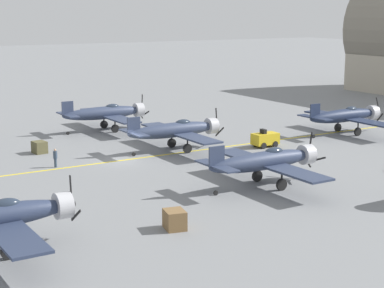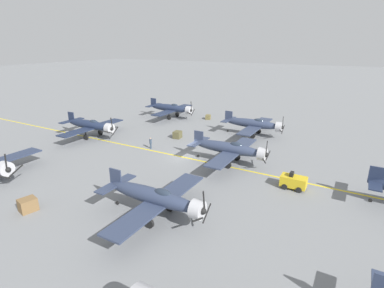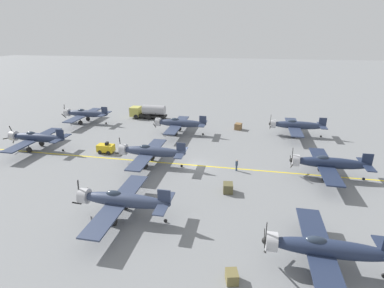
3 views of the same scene
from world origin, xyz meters
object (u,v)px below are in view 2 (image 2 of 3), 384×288
supply_crate_outboard (177,135)px  airplane_near_center (91,125)px  airplane_mid_center (230,149)px  supply_crate_by_tanker (28,205)px  airplane_mid_left (254,124)px  ground_crew_walking (151,143)px  tow_tractor (293,181)px  airplane_near_left (172,108)px  supply_crate_mid_lane (208,117)px  airplane_mid_right (156,197)px

supply_crate_outboard → airplane_near_center: bearing=-62.2°
airplane_mid_center → supply_crate_by_tanker: airplane_mid_center is taller
airplane_mid_left → airplane_mid_center: (13.14, 1.40, 0.00)m
ground_crew_walking → tow_tractor: bearing=82.7°
airplane_near_left → supply_crate_mid_lane: 7.61m
supply_crate_mid_lane → supply_crate_outboard: 13.75m
airplane_mid_center → tow_tractor: bearing=85.0°
supply_crate_mid_lane → supply_crate_outboard: size_ratio=0.80×
ground_crew_walking → supply_crate_mid_lane: ground_crew_walking is taller
airplane_mid_center → supply_crate_mid_lane: 23.48m
airplane_near_left → supply_crate_outboard: size_ratio=8.89×
airplane_mid_right → airplane_near_center: size_ratio=1.00×
supply_crate_outboard → supply_crate_mid_lane: bearing=-174.0°
airplane_near_left → ground_crew_walking: airplane_near_left is taller
ground_crew_walking → supply_crate_mid_lane: 19.87m
airplane_mid_left → tow_tractor: airplane_mid_left is taller
supply_crate_by_tanker → supply_crate_outboard: bearing=-179.7°
airplane_near_center → supply_crate_outboard: size_ratio=8.89×
airplane_mid_center → ground_crew_walking: (0.34, -12.19, -1.13)m
airplane_mid_left → airplane_mid_center: size_ratio=1.00×
tow_tractor → airplane_mid_center: bearing=-109.6°
airplane_mid_left → ground_crew_walking: airplane_mid_left is taller
supply_crate_mid_lane → ground_crew_walking: bearing=2.3°
airplane_mid_left → airplane_near_left: airplane_mid_left is taller
airplane_mid_right → ground_crew_walking: airplane_mid_right is taller
airplane_mid_left → airplane_near_left: 18.90m
ground_crew_walking → airplane_mid_left: bearing=141.3°
airplane_near_left → ground_crew_walking: (17.16, 7.75, -1.13)m
airplane_mid_left → airplane_near_center: airplane_mid_left is taller
supply_crate_by_tanker → supply_crate_outboard: (-25.33, -0.11, -0.04)m
airplane_mid_center → supply_crate_by_tanker: size_ratio=8.35×
airplane_near_center → ground_crew_walking: airplane_near_center is taller
airplane_mid_right → supply_crate_mid_lane: size_ratio=11.10×
airplane_near_center → tow_tractor: (2.34, 32.27, -1.22)m
airplane_mid_right → airplane_near_center: airplane_near_center is taller
tow_tractor → ground_crew_walking: tow_tractor is taller
supply_crate_mid_lane → tow_tractor: bearing=43.6°
supply_crate_outboard → airplane_mid_left: bearing=125.8°
airplane_near_center → airplane_mid_right: bearing=47.8°
airplane_mid_right → airplane_near_center: 27.12m
supply_crate_mid_lane → supply_crate_outboard: (13.68, 1.44, 0.11)m
airplane_mid_right → airplane_mid_left: bearing=-163.1°
airplane_mid_left → supply_crate_by_tanker: bearing=-3.4°
supply_crate_outboard → airplane_mid_center: bearing=63.2°
airplane_mid_center → tow_tractor: size_ratio=4.62×
airplane_near_left → supply_crate_by_tanker: bearing=12.0°
supply_crate_by_tanker → supply_crate_outboard: 25.33m
airplane_near_center → ground_crew_walking: (-0.32, 11.67, -1.13)m
supply_crate_mid_lane → airplane_near_left: bearing=-68.9°
airplane_mid_left → supply_crate_by_tanker: size_ratio=8.35×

